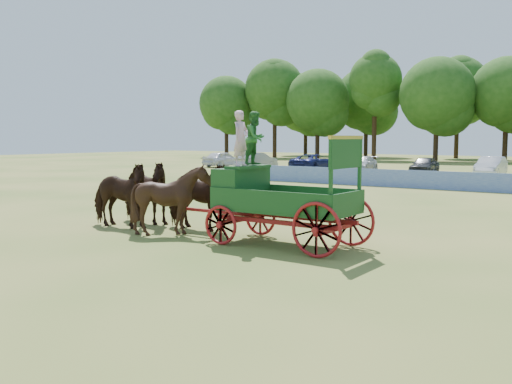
# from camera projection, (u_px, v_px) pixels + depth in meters

# --- Properties ---
(ground) EXTENTS (160.00, 160.00, 0.00)m
(ground) POSITION_uv_depth(u_px,v_px,m) (264.00, 234.00, 17.37)
(ground) COLOR #A48D4A
(ground) RESTS_ON ground
(horse_lead_left) EXTENTS (2.67, 1.46, 2.16)m
(horse_lead_left) POSITION_uv_depth(u_px,v_px,m) (118.00, 195.00, 18.55)
(horse_lead_left) COLOR black
(horse_lead_left) RESTS_ON ground
(horse_lead_right) EXTENTS (2.62, 1.31, 2.16)m
(horse_lead_right) POSITION_uv_depth(u_px,v_px,m) (143.00, 192.00, 19.45)
(horse_lead_right) COLOR black
(horse_lead_right) RESTS_ON ground
(horse_wheel_left) EXTENTS (2.08, 1.88, 2.16)m
(horse_wheel_left) POSITION_uv_depth(u_px,v_px,m) (172.00, 200.00, 17.17)
(horse_wheel_left) COLOR black
(horse_wheel_left) RESTS_ON ground
(horse_wheel_right) EXTENTS (2.66, 1.42, 2.16)m
(horse_wheel_right) POSITION_uv_depth(u_px,v_px,m) (196.00, 197.00, 18.06)
(horse_wheel_right) COLOR black
(horse_wheel_right) RESTS_ON ground
(farm_dray) EXTENTS (6.00, 2.00, 3.69)m
(farm_dray) POSITION_uv_depth(u_px,v_px,m) (264.00, 185.00, 15.88)
(farm_dray) COLOR #A21022
(farm_dray) RESTS_ON ground
(sponsor_banner) EXTENTS (26.00, 0.08, 1.05)m
(sponsor_banner) POSITION_uv_depth(u_px,v_px,m) (429.00, 180.00, 32.49)
(sponsor_banner) COLOR #1E41A6
(sponsor_banner) RESTS_ON ground
(parked_cars) EXTENTS (42.62, 7.21, 1.56)m
(parked_cars) POSITION_uv_depth(u_px,v_px,m) (432.00, 166.00, 44.29)
(parked_cars) COLOR silver
(parked_cars) RESTS_ON ground
(treeline) EXTENTS (91.28, 23.50, 14.28)m
(treeline) POSITION_uv_depth(u_px,v_px,m) (506.00, 88.00, 68.32)
(treeline) COLOR #382314
(treeline) RESTS_ON ground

